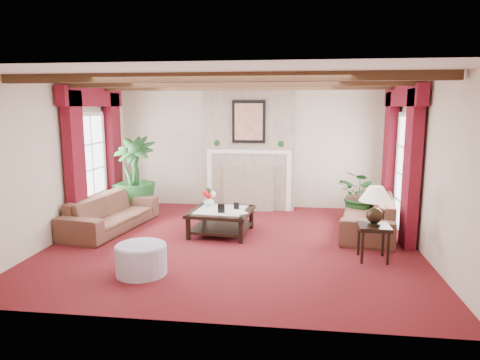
# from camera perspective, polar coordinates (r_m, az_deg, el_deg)

# --- Properties ---
(floor) EXTENTS (6.00, 6.00, 0.00)m
(floor) POSITION_cam_1_polar(r_m,az_deg,el_deg) (7.32, -0.83, -8.32)
(floor) COLOR #4A0D15
(floor) RESTS_ON ground
(ceiling) EXTENTS (6.00, 6.00, 0.00)m
(ceiling) POSITION_cam_1_polar(r_m,az_deg,el_deg) (6.97, -0.89, 13.29)
(ceiling) COLOR white
(ceiling) RESTS_ON floor
(back_wall) EXTENTS (6.00, 0.02, 2.70)m
(back_wall) POSITION_cam_1_polar(r_m,az_deg,el_deg) (9.73, 1.42, 4.32)
(back_wall) COLOR beige
(back_wall) RESTS_ON ground
(left_wall) EXTENTS (0.02, 5.50, 2.70)m
(left_wall) POSITION_cam_1_polar(r_m,az_deg,el_deg) (8.01, -22.65, 2.40)
(left_wall) COLOR beige
(left_wall) RESTS_ON ground
(right_wall) EXTENTS (0.02, 5.50, 2.70)m
(right_wall) POSITION_cam_1_polar(r_m,az_deg,el_deg) (7.24, 23.39, 1.64)
(right_wall) COLOR beige
(right_wall) RESTS_ON ground
(ceiling_beams) EXTENTS (6.00, 3.00, 0.12)m
(ceiling_beams) POSITION_cam_1_polar(r_m,az_deg,el_deg) (6.97, -0.89, 12.80)
(ceiling_beams) COLOR #311B0F
(ceiling_beams) RESTS_ON ceiling
(fireplace) EXTENTS (2.00, 0.52, 2.70)m
(fireplace) POSITION_cam_1_polar(r_m,az_deg,el_deg) (9.50, 1.33, 12.34)
(fireplace) COLOR tan
(fireplace) RESTS_ON ground
(french_door_left) EXTENTS (0.10, 1.10, 2.16)m
(french_door_left) POSITION_cam_1_polar(r_m,az_deg,el_deg) (8.82, -19.58, 8.29)
(french_door_left) COLOR white
(french_door_left) RESTS_ON ground
(french_door_right) EXTENTS (0.10, 1.10, 2.16)m
(french_door_right) POSITION_cam_1_polar(r_m,az_deg,el_deg) (8.14, 21.61, 8.09)
(french_door_right) COLOR white
(french_door_right) RESTS_ON ground
(curtains_left) EXTENTS (0.20, 2.40, 2.55)m
(curtains_left) POSITION_cam_1_polar(r_m,az_deg,el_deg) (8.78, -19.09, 11.05)
(curtains_left) COLOR #570B17
(curtains_left) RESTS_ON ground
(curtains_right) EXTENTS (0.20, 2.40, 2.55)m
(curtains_right) POSITION_cam_1_polar(r_m,az_deg,el_deg) (8.11, 21.04, 11.09)
(curtains_right) COLOR #570B17
(curtains_right) RESTS_ON ground
(sofa_left) EXTENTS (2.37, 1.33, 0.85)m
(sofa_left) POSITION_cam_1_polar(r_m,az_deg,el_deg) (8.34, -16.82, -3.46)
(sofa_left) COLOR #3B101A
(sofa_left) RESTS_ON ground
(sofa_right) EXTENTS (2.47, 1.39, 0.88)m
(sofa_right) POSITION_cam_1_polar(r_m,az_deg,el_deg) (8.18, 16.67, -3.58)
(sofa_right) COLOR #3B101A
(sofa_right) RESTS_ON ground
(potted_palm) EXTENTS (1.19, 1.80, 0.92)m
(potted_palm) POSITION_cam_1_polar(r_m,az_deg,el_deg) (9.40, -13.88, -1.63)
(potted_palm) COLOR black
(potted_palm) RESTS_ON ground
(small_plant) EXTENTS (1.86, 1.86, 0.79)m
(small_plant) POSITION_cam_1_polar(r_m,az_deg,el_deg) (8.97, 15.82, -2.70)
(small_plant) COLOR black
(small_plant) RESTS_ON ground
(coffee_table) EXTENTS (1.16, 1.16, 0.44)m
(coffee_table) POSITION_cam_1_polar(r_m,az_deg,el_deg) (7.76, -2.53, -5.59)
(coffee_table) COLOR black
(coffee_table) RESTS_ON ground
(side_table) EXTENTS (0.55, 0.55, 0.54)m
(side_table) POSITION_cam_1_polar(r_m,az_deg,el_deg) (6.75, 17.32, -7.95)
(side_table) COLOR black
(side_table) RESTS_ON ground
(ottoman) EXTENTS (0.70, 0.70, 0.41)m
(ottoman) POSITION_cam_1_polar(r_m,az_deg,el_deg) (6.11, -13.03, -10.30)
(ottoman) COLOR #9C96AA
(ottoman) RESTS_ON ground
(table_lamp) EXTENTS (0.47, 0.47, 0.60)m
(table_lamp) POSITION_cam_1_polar(r_m,az_deg,el_deg) (6.60, 17.57, -3.23)
(table_lamp) COLOR black
(table_lamp) RESTS_ON side_table
(flower_vase) EXTENTS (0.35, 0.35, 0.19)m
(flower_vase) POSITION_cam_1_polar(r_m,az_deg,el_deg) (7.99, -4.16, -2.82)
(flower_vase) COLOR silver
(flower_vase) RESTS_ON coffee_table
(book) EXTENTS (0.25, 0.23, 0.31)m
(book) POSITION_cam_1_polar(r_m,az_deg,el_deg) (7.39, -0.90, -3.39)
(book) COLOR black
(book) RESTS_ON coffee_table
(photo_frame_a) EXTENTS (0.12, 0.05, 0.16)m
(photo_frame_a) POSITION_cam_1_polar(r_m,az_deg,el_deg) (7.45, -2.52, -3.85)
(photo_frame_a) COLOR black
(photo_frame_a) RESTS_ON coffee_table
(photo_frame_b) EXTENTS (0.10, 0.05, 0.13)m
(photo_frame_b) POSITION_cam_1_polar(r_m,az_deg,el_deg) (7.71, -0.48, -3.50)
(photo_frame_b) COLOR black
(photo_frame_b) RESTS_ON coffee_table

